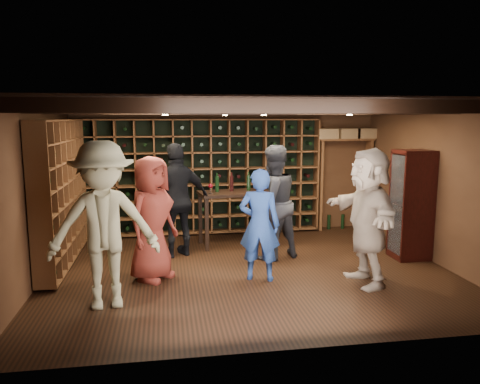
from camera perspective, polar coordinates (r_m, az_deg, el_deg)
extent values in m
plane|color=black|center=(7.21, 1.09, -9.47)|extent=(6.00, 6.00, 0.00)
plane|color=#4C2C1A|center=(9.37, -1.59, 2.69)|extent=(6.00, 0.00, 6.00)
plane|color=#4C2C1A|center=(4.52, 6.76, -4.36)|extent=(6.00, 0.00, 6.00)
plane|color=#4C2C1A|center=(7.04, -23.68, -0.22)|extent=(0.00, 5.00, 5.00)
plane|color=#4C2C1A|center=(8.01, 22.76, 0.88)|extent=(0.00, 5.00, 5.00)
plane|color=black|center=(6.84, 1.16, 10.81)|extent=(6.00, 6.00, 0.00)
cube|color=black|center=(5.27, 4.30, 10.41)|extent=(5.90, 0.18, 0.16)
cube|color=black|center=(6.35, 1.97, 10.21)|extent=(5.90, 0.18, 0.16)
cube|color=black|center=(7.43, 0.32, 10.06)|extent=(5.90, 0.18, 0.16)
cube|color=black|center=(8.52, -0.91, 9.94)|extent=(5.90, 0.18, 0.16)
cylinder|color=black|center=(6.73, -9.11, 9.79)|extent=(0.10, 0.10, 0.10)
cylinder|color=black|center=(7.29, 2.94, 9.83)|extent=(0.10, 0.10, 0.10)
cylinder|color=black|center=(6.94, 13.23, 9.64)|extent=(0.10, 0.10, 0.10)
cylinder|color=black|center=(7.99, -1.83, 9.77)|extent=(0.10, 0.10, 0.10)
cube|color=brown|center=(9.16, -4.71, 1.89)|extent=(4.65, 0.30, 2.20)
cube|color=black|center=(9.16, -4.71, 1.89)|extent=(4.56, 0.02, 2.16)
cube|color=brown|center=(7.81, -20.93, 0.06)|extent=(0.30, 2.65, 2.20)
cube|color=black|center=(7.81, -20.93, 0.06)|extent=(0.29, 0.02, 2.16)
cube|color=brown|center=(9.75, 12.75, 6.27)|extent=(1.15, 0.32, 0.04)
cube|color=brown|center=(10.04, 15.32, 0.97)|extent=(0.05, 0.28, 1.85)
cube|color=brown|center=(9.66, 9.69, 0.85)|extent=(0.05, 0.28, 1.85)
cube|color=#98734C|center=(9.61, 10.54, 7.01)|extent=(0.40, 0.30, 0.20)
cube|color=#98734C|center=(9.77, 13.05, 6.96)|extent=(0.40, 0.30, 0.20)
cube|color=#98734C|center=(9.90, 14.94, 6.92)|extent=(0.40, 0.30, 0.20)
cube|color=black|center=(8.28, 19.86, -7.20)|extent=(0.55, 0.50, 0.10)
cube|color=black|center=(8.09, 20.18, -1.40)|extent=(0.55, 0.50, 1.70)
cube|color=white|center=(7.97, 18.55, -1.47)|extent=(0.01, 0.46, 1.60)
cube|color=black|center=(8.09, 20.18, -1.40)|extent=(0.50, 0.44, 0.02)
sphere|color=#59260C|center=(8.06, 20.10, -0.71)|extent=(0.18, 0.18, 0.18)
imported|color=navy|center=(6.60, 2.39, -4.03)|extent=(0.67, 0.54, 1.60)
imported|color=black|center=(7.59, 3.99, -1.29)|extent=(1.11, 1.00, 1.86)
imported|color=maroon|center=(6.71, -10.69, -3.21)|extent=(0.97, 1.03, 1.77)
imported|color=black|center=(7.78, -7.60, -0.99)|extent=(1.20, 0.86, 1.89)
imported|color=gray|center=(5.84, -16.28, -3.95)|extent=(1.39, 0.91, 2.03)
imported|color=tan|center=(6.65, 15.29, -2.93)|extent=(0.63, 1.78, 1.90)
cube|color=black|center=(8.40, -0.58, -0.12)|extent=(1.37, 0.81, 0.05)
cube|color=black|center=(8.09, -4.09, -4.00)|extent=(0.07, 0.07, 0.93)
cube|color=black|center=(8.43, 3.82, -3.48)|extent=(0.07, 0.07, 0.93)
cube|color=black|center=(8.61, -4.88, -3.22)|extent=(0.07, 0.07, 0.93)
cube|color=black|center=(8.92, 2.61, -2.76)|extent=(0.07, 0.07, 0.93)
cylinder|color=black|center=(8.34, -2.82, 0.96)|extent=(0.07, 0.07, 0.28)
cylinder|color=black|center=(8.41, -1.04, 1.04)|extent=(0.07, 0.07, 0.28)
cylinder|color=black|center=(8.50, 1.06, 1.13)|extent=(0.07, 0.07, 0.28)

